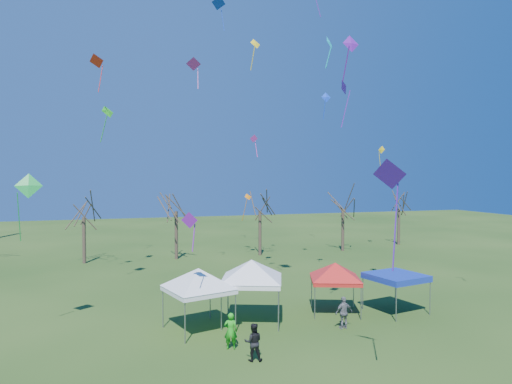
{
  "coord_description": "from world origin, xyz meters",
  "views": [
    {
      "loc": [
        -7.83,
        -19.91,
        8.04
      ],
      "look_at": [
        -0.83,
        3.0,
        7.2
      ],
      "focal_mm": 32.0,
      "sensor_mm": 36.0,
      "label": 1
    }
  ],
  "objects_px": {
    "tree_4": "(343,195)",
    "tree_5": "(399,196)",
    "tent_white_mid": "(252,264)",
    "tent_red": "(335,266)",
    "tree_1": "(84,201)",
    "tree_3": "(260,195)",
    "person_dark": "(253,342)",
    "tree_2": "(176,194)",
    "person_grey": "(344,313)",
    "tent_white_west": "(198,272)",
    "tent_blue": "(396,277)",
    "person_green": "(231,331)"
  },
  "relations": [
    {
      "from": "tent_blue",
      "to": "person_green",
      "type": "relative_size",
      "value": 1.99
    },
    {
      "from": "tree_4",
      "to": "person_grey",
      "type": "distance_m",
      "value": 26.0
    },
    {
      "from": "tent_blue",
      "to": "tree_3",
      "type": "bearing_deg",
      "value": 95.01
    },
    {
      "from": "tent_blue",
      "to": "person_grey",
      "type": "distance_m",
      "value": 4.82
    },
    {
      "from": "tree_1",
      "to": "tree_3",
      "type": "height_order",
      "value": "tree_3"
    },
    {
      "from": "tent_red",
      "to": "person_grey",
      "type": "xyz_separation_m",
      "value": [
        -0.83,
        -2.65,
        -1.92
      ]
    },
    {
      "from": "tree_5",
      "to": "tent_blue",
      "type": "xyz_separation_m",
      "value": [
        -15.86,
        -22.89,
        -3.65
      ]
    },
    {
      "from": "tree_2",
      "to": "tree_5",
      "type": "relative_size",
      "value": 1.1
    },
    {
      "from": "tree_2",
      "to": "person_grey",
      "type": "relative_size",
      "value": 4.82
    },
    {
      "from": "tree_1",
      "to": "tree_5",
      "type": "relative_size",
      "value": 1.01
    },
    {
      "from": "tree_3",
      "to": "tent_blue",
      "type": "height_order",
      "value": "tree_3"
    },
    {
      "from": "tree_2",
      "to": "person_dark",
      "type": "bearing_deg",
      "value": -89.67
    },
    {
      "from": "tree_3",
      "to": "person_green",
      "type": "relative_size",
      "value": 4.65
    },
    {
      "from": "person_dark",
      "to": "tree_2",
      "type": "bearing_deg",
      "value": -75.32
    },
    {
      "from": "tree_2",
      "to": "tent_white_west",
      "type": "bearing_deg",
      "value": -93.97
    },
    {
      "from": "tent_blue",
      "to": "person_grey",
      "type": "relative_size",
      "value": 2.0
    },
    {
      "from": "tree_1",
      "to": "tree_4",
      "type": "relative_size",
      "value": 0.96
    },
    {
      "from": "tree_1",
      "to": "tent_white_mid",
      "type": "relative_size",
      "value": 1.78
    },
    {
      "from": "tree_4",
      "to": "tent_white_mid",
      "type": "xyz_separation_m",
      "value": [
        -16.14,
        -20.05,
        -2.85
      ]
    },
    {
      "from": "tree_3",
      "to": "tent_white_mid",
      "type": "height_order",
      "value": "tree_3"
    },
    {
      "from": "tent_white_west",
      "to": "person_grey",
      "type": "distance_m",
      "value": 7.93
    },
    {
      "from": "tent_white_mid",
      "to": "tree_2",
      "type": "bearing_deg",
      "value": 94.43
    },
    {
      "from": "tent_blue",
      "to": "tree_2",
      "type": "bearing_deg",
      "value": 115.75
    },
    {
      "from": "tree_3",
      "to": "tent_white_mid",
      "type": "distance_m",
      "value": 21.41
    },
    {
      "from": "tent_white_mid",
      "to": "tent_red",
      "type": "relative_size",
      "value": 1.16
    },
    {
      "from": "tree_1",
      "to": "tree_3",
      "type": "relative_size",
      "value": 0.95
    },
    {
      "from": "tree_1",
      "to": "tent_red",
      "type": "distance_m",
      "value": 25.71
    },
    {
      "from": "person_dark",
      "to": "tent_red",
      "type": "bearing_deg",
      "value": -127.09
    },
    {
      "from": "tree_4",
      "to": "tree_5",
      "type": "relative_size",
      "value": 1.06
    },
    {
      "from": "tent_white_west",
      "to": "tree_1",
      "type": "bearing_deg",
      "value": 108.14
    },
    {
      "from": "tree_2",
      "to": "tree_3",
      "type": "xyz_separation_m",
      "value": [
        8.4,
        -0.33,
        -0.21
      ]
    },
    {
      "from": "person_grey",
      "to": "tent_blue",
      "type": "bearing_deg",
      "value": -161.77
    },
    {
      "from": "tent_white_mid",
      "to": "tent_red",
      "type": "distance_m",
      "value": 5.17
    },
    {
      "from": "tent_white_mid",
      "to": "person_dark",
      "type": "distance_m",
      "value": 5.83
    },
    {
      "from": "tree_2",
      "to": "person_green",
      "type": "relative_size",
      "value": 4.8
    },
    {
      "from": "person_dark",
      "to": "tree_5",
      "type": "bearing_deg",
      "value": -119.26
    },
    {
      "from": "tree_5",
      "to": "tent_white_west",
      "type": "bearing_deg",
      "value": -140.6
    },
    {
      "from": "tent_blue",
      "to": "person_green",
      "type": "distance_m",
      "value": 11.12
    },
    {
      "from": "tent_white_west",
      "to": "tent_blue",
      "type": "height_order",
      "value": "tent_white_west"
    },
    {
      "from": "tent_red",
      "to": "person_grey",
      "type": "relative_size",
      "value": 2.16
    },
    {
      "from": "tree_4",
      "to": "tent_white_mid",
      "type": "relative_size",
      "value": 1.86
    },
    {
      "from": "tree_1",
      "to": "tent_blue",
      "type": "relative_size",
      "value": 2.22
    },
    {
      "from": "tree_3",
      "to": "person_grey",
      "type": "relative_size",
      "value": 4.66
    },
    {
      "from": "tree_4",
      "to": "person_dark",
      "type": "bearing_deg",
      "value": -124.93
    },
    {
      "from": "person_grey",
      "to": "tent_white_west",
      "type": "bearing_deg",
      "value": -18.97
    },
    {
      "from": "tent_white_mid",
      "to": "person_grey",
      "type": "bearing_deg",
      "value": -30.27
    },
    {
      "from": "tree_1",
      "to": "tent_blue",
      "type": "xyz_separation_m",
      "value": [
        18.63,
        -21.48,
        -3.71
      ]
    },
    {
      "from": "tree_3",
      "to": "tent_white_mid",
      "type": "bearing_deg",
      "value": -108.74
    },
    {
      "from": "tent_white_west",
      "to": "person_grey",
      "type": "relative_size",
      "value": 2.41
    },
    {
      "from": "tree_4",
      "to": "tent_blue",
      "type": "xyz_separation_m",
      "value": [
        -7.49,
        -20.83,
        -3.98
      ]
    }
  ]
}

